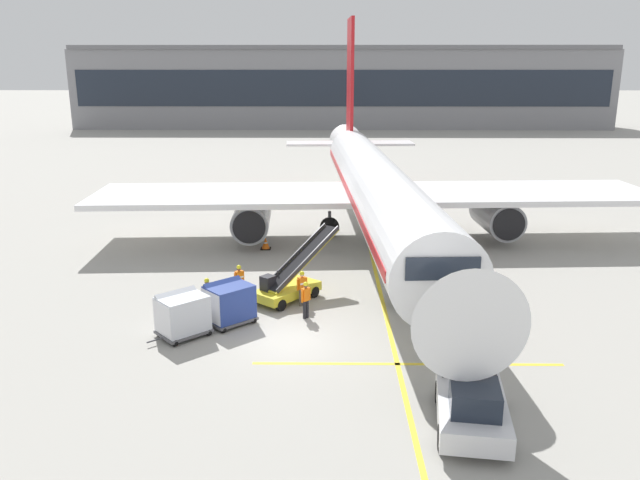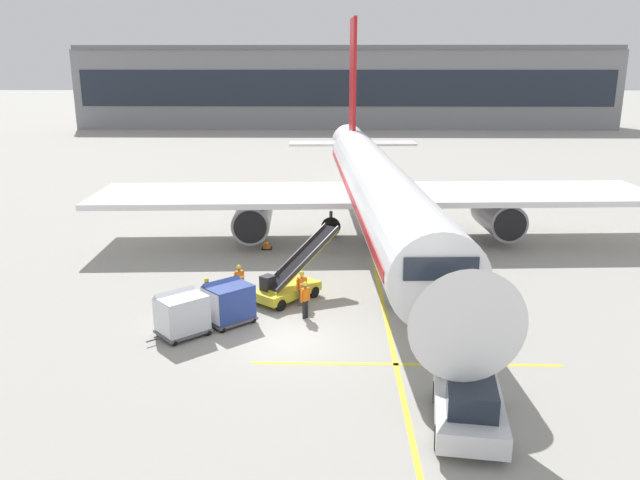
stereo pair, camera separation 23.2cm
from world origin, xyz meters
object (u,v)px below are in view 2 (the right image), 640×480
Objects in this scene: baggage_cart_second at (181,313)px; ground_crew_marshaller at (239,279)px; safety_cone_engine_keepout at (267,243)px; ground_crew_wingwalker at (207,293)px; safety_cone_wingtip at (254,238)px; parked_airplane at (376,187)px; ground_crew_by_loader at (302,286)px; pushback_tug at (469,405)px; ground_crew_by_carts at (305,297)px; baggage_cart_lead at (228,302)px; belt_loader at (290,282)px.

ground_crew_marshaller is (1.82, 4.43, -0.00)m from baggage_cart_second.
safety_cone_engine_keepout is at bearing 80.28° from baggage_cart_second.
ground_crew_wingwalker is 2.49× the size of safety_cone_wingtip.
ground_crew_marshaller is 8.83m from safety_cone_engine_keepout.
parked_airplane is 13.01m from ground_crew_by_loader.
baggage_cart_second is at bearing 146.96° from pushback_tug.
ground_crew_by_loader is (-4.26, -12.02, -2.56)m from parked_airplane.
baggage_cart_second is at bearing -144.53° from ground_crew_by_loader.
ground_crew_marshaller is at bearing -87.08° from safety_cone_wingtip.
parked_airplane is 26.67× the size of ground_crew_by_carts.
safety_cone_engine_keepout is (-6.94, -2.32, -3.21)m from parked_airplane.
parked_airplane is at bearing 93.76° from pushback_tug.
safety_cone_engine_keepout is at bearing 105.43° from ground_crew_by_loader.
ground_crew_marshaller is at bearing 143.97° from ground_crew_by_carts.
parked_airplane is 18.16× the size of baggage_cart_second.
pushback_tug is (8.92, -8.32, -0.17)m from baggage_cart_lead.
ground_crew_by_carts is 1.00× the size of ground_crew_wingwalker.
pushback_tug is 11.94m from ground_crew_by_loader.
baggage_cart_second is 1.47× the size of ground_crew_by_loader.
pushback_tug is 23.55m from safety_cone_wingtip.
safety_cone_engine_keepout is at bearing -161.50° from parked_airplane.
safety_cone_engine_keepout is at bearing 87.58° from baggage_cart_lead.
ground_crew_by_carts is 13.24m from safety_cone_wingtip.
baggage_cart_lead reaches higher than safety_cone_wingtip.
pushback_tug is (6.37, -11.39, -0.07)m from belt_loader.
ground_crew_by_loader is at bearing 98.44° from ground_crew_by_carts.
ground_crew_by_carts is (3.40, 0.62, -0.00)m from baggage_cart_lead.
baggage_cart_lead is (-2.55, -3.07, 0.11)m from belt_loader.
parked_airplane is 12.43m from belt_loader.
ground_crew_wingwalker is at bearing -121.30° from ground_crew_marshaller.
belt_loader reaches higher than safety_cone_engine_keepout.
pushback_tug is 13.77m from ground_crew_wingwalker.
baggage_cart_second is 1.47× the size of ground_crew_marshaller.
baggage_cart_second is 4.79m from ground_crew_marshaller.
baggage_cart_lead is at bearing -92.42° from safety_cone_engine_keepout.
belt_loader is 4.20m from ground_crew_wingwalker.
belt_loader is at bearing -76.89° from safety_cone_engine_keepout.
parked_airplane is at bearing 73.41° from ground_crew_by_carts.
parked_airplane is 14.37m from ground_crew_by_carts.
pushback_tug is 2.67× the size of ground_crew_wingwalker.
safety_cone_engine_keepout is at bearing 81.31° from ground_crew_wingwalker.
ground_crew_wingwalker is at bearing -166.08° from ground_crew_by_loader.
parked_airplane is 22.71m from pushback_tug.
safety_cone_engine_keepout is (2.27, 13.22, -0.65)m from baggage_cart_second.
parked_airplane is at bearing 56.74° from ground_crew_wingwalker.
ground_crew_wingwalker reaches higher than safety_cone_wingtip.
safety_cone_wingtip is at bearing 113.49° from pushback_tug.
safety_cone_wingtip is at bearing 124.23° from safety_cone_engine_keepout.
belt_loader is 2.49m from ground_crew_marshaller.
ground_crew_marshaller is 1.00× the size of ground_crew_wingwalker.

